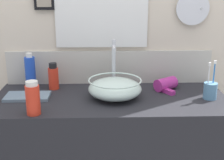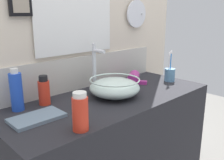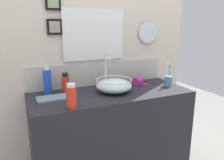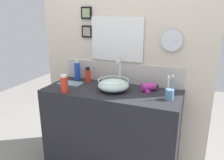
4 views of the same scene
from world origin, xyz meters
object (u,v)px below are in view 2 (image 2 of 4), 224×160
faucet (95,65)px  lotion_bottle (44,91)px  glass_bowl_sink (115,87)px  shampoo_bottle (80,112)px  hair_drier (134,77)px  toothbrush_cup (170,74)px  spray_bottle (16,91)px  hand_towel (37,118)px

faucet → lotion_bottle: 0.36m
glass_bowl_sink → faucet: faucet is taller
lotion_bottle → shampoo_bottle: bearing=-96.6°
hair_drier → toothbrush_cup: (0.20, -0.16, 0.01)m
glass_bowl_sink → spray_bottle: spray_bottle is taller
shampoo_bottle → faucet: bearing=43.5°
glass_bowl_sink → shampoo_bottle: shampoo_bottle is taller
shampoo_bottle → spray_bottle: bearing=103.5°
toothbrush_cup → spray_bottle: 1.02m
shampoo_bottle → glass_bowl_sink: bearing=27.4°
toothbrush_cup → spray_bottle: bearing=167.9°
hair_drier → lotion_bottle: 0.67m
faucet → hair_drier: 0.34m
faucet → hand_towel: 0.52m
spray_bottle → glass_bowl_sink: bearing=-20.6°
shampoo_bottle → hair_drier: bearing=25.1°
glass_bowl_sink → spray_bottle: (-0.49, 0.18, 0.04)m
glass_bowl_sink → lotion_bottle: 0.39m
hair_drier → spray_bottle: (-0.80, 0.06, 0.06)m
lotion_bottle → shampoo_bottle: (-0.04, -0.37, 0.01)m
lotion_bottle → hand_towel: size_ratio=0.66×
shampoo_bottle → toothbrush_cup: bearing=11.0°
hair_drier → faucet: bearing=172.3°
hair_drier → toothbrush_cup: 0.25m
glass_bowl_sink → shampoo_bottle: (-0.39, -0.20, 0.02)m
faucet → toothbrush_cup: size_ratio=1.37×
hair_drier → hand_towel: 0.80m
glass_bowl_sink → hand_towel: bearing=178.0°
hair_drier → shampoo_bottle: (-0.71, -0.33, 0.04)m
hair_drier → shampoo_bottle: shampoo_bottle is taller
glass_bowl_sink → shampoo_bottle: size_ratio=1.75×
glass_bowl_sink → hand_towel: 0.48m
faucet → hair_drier: bearing=-7.7°
hair_drier → hand_towel: size_ratio=0.81×
faucet → hand_towel: size_ratio=1.22×
hand_towel → lotion_bottle: bearing=50.4°
shampoo_bottle → hand_towel: shampoo_bottle is taller
spray_bottle → shampoo_bottle: spray_bottle is taller
faucet → lotion_bottle: bearing=-179.2°
lotion_bottle → hand_towel: bearing=-129.6°
lotion_bottle → hand_towel: lotion_bottle is taller
faucet → hair_drier: size_ratio=1.51×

